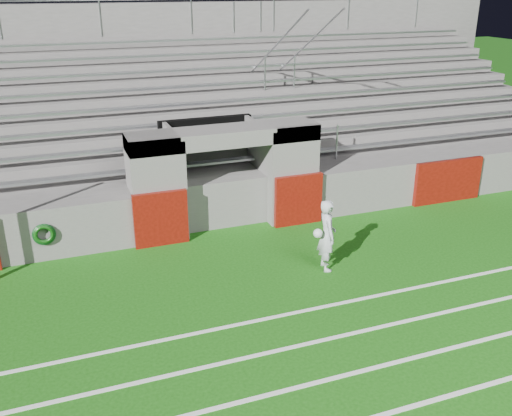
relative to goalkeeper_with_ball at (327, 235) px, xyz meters
name	(u,v)px	position (x,y,z in m)	size (l,w,h in m)	color
ground	(277,288)	(-1.34, -0.45, -0.81)	(90.00, 90.00, 0.00)	#15520D
stadium_structure	(183,131)	(-1.34, 7.52, 0.68)	(26.00, 8.48, 5.42)	#625F5D
goalkeeper_with_ball	(327,235)	(0.00, 0.00, 0.00)	(0.60, 0.65, 1.62)	silver
hose_coil	(44,234)	(-5.77, 2.48, -0.12)	(0.52, 0.14, 0.52)	#0B3B13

